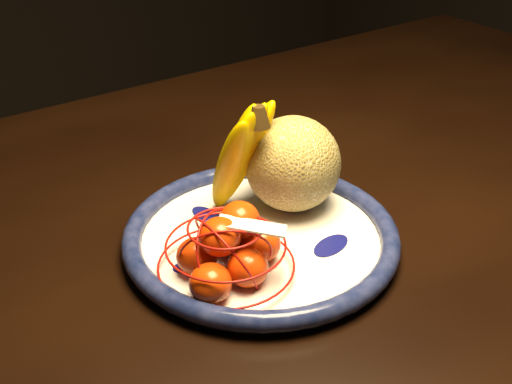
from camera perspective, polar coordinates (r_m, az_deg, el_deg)
dining_table at (r=0.98m, az=6.91°, el=-2.24°), size 1.57×0.96×0.78m
fruit_bowl at (r=0.77m, az=0.44°, el=-3.97°), size 0.33×0.33×0.03m
cantaloupe at (r=0.80m, az=3.29°, el=2.53°), size 0.12×0.12×0.12m
banana_bunch at (r=0.77m, az=-1.75°, el=3.39°), size 0.10×0.11×0.16m
mandarin_bag at (r=0.69m, az=-2.48°, el=-5.15°), size 0.17×0.17×0.09m
price_tag at (r=0.67m, az=-0.37°, el=-3.02°), size 0.07×0.07×0.01m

